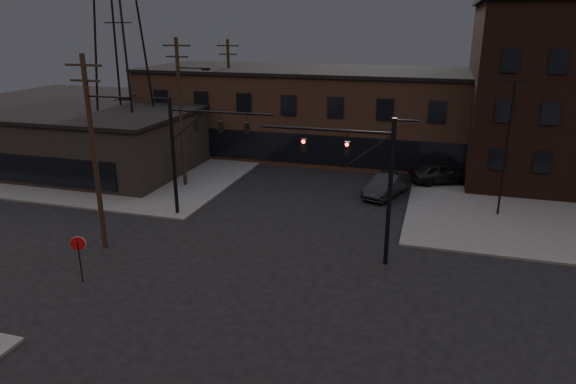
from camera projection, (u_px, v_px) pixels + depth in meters
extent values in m
plane|color=black|center=(244.00, 285.00, 25.70)|extent=(140.00, 140.00, 0.00)
cube|color=#474744|center=(119.00, 152.00, 51.65)|extent=(30.00, 30.00, 0.15)
cube|color=brown|center=(347.00, 114.00, 49.91)|extent=(40.00, 12.00, 8.00)
cube|color=black|center=(96.00, 143.00, 44.88)|extent=(16.00, 12.00, 5.00)
cylinder|color=black|center=(390.00, 194.00, 26.77)|extent=(0.24, 0.24, 8.00)
cylinder|color=black|center=(326.00, 130.00, 26.71)|extent=(7.00, 0.14, 0.14)
cube|color=#FF140C|center=(347.00, 148.00, 26.68)|extent=(0.28, 0.22, 0.70)
cube|color=#FF140C|center=(304.00, 145.00, 27.31)|extent=(0.28, 0.22, 0.70)
cylinder|color=black|center=(173.00, 158.00, 33.88)|extent=(0.24, 0.24, 8.00)
cylinder|color=black|center=(220.00, 112.00, 31.93)|extent=(7.00, 0.14, 0.14)
cube|color=black|center=(196.00, 125.00, 32.69)|extent=(0.28, 0.22, 0.70)
cube|color=black|center=(221.00, 127.00, 32.21)|extent=(0.28, 0.22, 0.70)
cube|color=black|center=(247.00, 128.00, 31.74)|extent=(0.28, 0.22, 0.70)
cylinder|color=black|center=(80.00, 262.00, 25.70)|extent=(0.06, 0.06, 2.20)
cylinder|color=maroon|center=(78.00, 244.00, 25.40)|extent=(0.72, 0.33, 0.76)
cylinder|color=black|center=(94.00, 156.00, 28.36)|extent=(0.28, 0.28, 11.00)
cube|color=black|center=(83.00, 65.00, 26.82)|extent=(2.20, 0.12, 0.12)
cube|color=black|center=(85.00, 81.00, 27.07)|extent=(1.80, 0.12, 0.12)
cube|color=black|center=(125.00, 99.00, 26.71)|extent=(0.60, 0.25, 0.18)
cylinder|color=black|center=(181.00, 115.00, 39.47)|extent=(0.28, 0.28, 11.50)
cube|color=black|center=(176.00, 45.00, 37.85)|extent=(2.20, 0.12, 0.12)
cube|color=black|center=(177.00, 57.00, 38.10)|extent=(1.80, 0.12, 0.12)
cube|color=black|center=(206.00, 69.00, 37.74)|extent=(0.60, 0.25, 0.18)
cylinder|color=black|center=(230.00, 97.00, 50.74)|extent=(0.28, 0.28, 11.00)
cube|color=black|center=(228.00, 46.00, 49.19)|extent=(2.20, 0.12, 0.12)
cube|color=black|center=(228.00, 54.00, 49.45)|extent=(1.80, 0.12, 0.12)
cylinder|color=black|center=(506.00, 152.00, 33.50)|extent=(0.14, 0.14, 9.00)
cube|color=black|center=(507.00, 81.00, 32.20)|extent=(0.50, 0.28, 0.18)
cube|color=black|center=(524.00, 81.00, 31.93)|extent=(0.50, 0.28, 0.18)
imported|color=black|center=(441.00, 173.00, 41.30)|extent=(5.44, 3.93, 1.72)
imported|color=silver|center=(547.00, 185.00, 38.60)|extent=(5.37, 2.59, 1.51)
imported|color=black|center=(387.00, 185.00, 38.66)|extent=(3.34, 5.38, 1.67)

